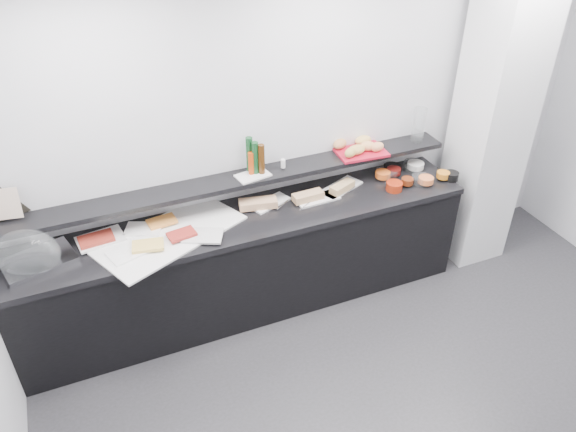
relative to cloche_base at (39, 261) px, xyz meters
name	(u,v)px	position (x,y,z in m)	size (l,w,h in m)	color
back_wall	(313,132)	(2.19, 0.29, 0.43)	(5.00, 0.02, 2.70)	silver
ceiling	(535,27)	(2.19, -1.71, 1.78)	(5.00, 5.00, 0.00)	white
column	(493,119)	(3.69, -0.06, 0.43)	(0.50, 0.50, 2.70)	silver
buffet_cabinet	(248,265)	(1.49, -0.01, -0.50)	(3.60, 0.60, 0.85)	black
counter_top	(246,220)	(1.49, -0.01, -0.05)	(3.62, 0.62, 0.05)	black
wall_shelf	(237,180)	(1.49, 0.16, 0.21)	(3.60, 0.25, 0.04)	black
cloche_base	(39,261)	(0.00, 0.00, 0.00)	(0.46, 0.31, 0.04)	silver
cloche_dome	(27,253)	(-0.05, -0.03, 0.11)	(0.43, 0.28, 0.34)	white
linen_runner	(171,235)	(0.90, -0.03, -0.01)	(1.07, 0.50, 0.01)	white
platter_meat_a	(100,239)	(0.42, 0.10, 0.00)	(0.32, 0.22, 0.01)	white
food_meat_a	(96,239)	(0.39, 0.08, 0.02)	(0.24, 0.15, 0.02)	maroon
platter_salmon	(143,229)	(0.73, 0.10, 0.00)	(0.26, 0.17, 0.01)	white
food_salmon	(162,221)	(0.87, 0.12, 0.02)	(0.21, 0.13, 0.02)	orange
platter_cheese	(130,251)	(0.59, -0.13, 0.00)	(0.29, 0.19, 0.01)	white
food_cheese	(148,245)	(0.72, -0.14, 0.02)	(0.22, 0.14, 0.02)	#ECC55B
platter_meat_b	(203,236)	(1.11, -0.15, 0.00)	(0.29, 0.19, 0.01)	silver
food_meat_b	(182,234)	(0.97, -0.10, 0.02)	(0.20, 0.13, 0.02)	maroon
sandwich_plate_left	(270,203)	(1.73, 0.09, -0.01)	(0.33, 0.14, 0.01)	white
sandwich_food_left	(258,203)	(1.62, 0.06, 0.02)	(0.30, 0.11, 0.06)	tan
tongs_left	(282,205)	(1.80, 0.01, 0.00)	(0.01, 0.01, 0.16)	silver
sandwich_plate_mid	(317,199)	(2.10, 0.00, -0.01)	(0.35, 0.15, 0.01)	silver
sandwich_food_mid	(308,196)	(2.02, 0.01, 0.02)	(0.25, 0.10, 0.06)	tan
tongs_mid	(305,206)	(1.96, -0.07, 0.00)	(0.01, 0.01, 0.16)	#A8A9AF
sandwich_plate_right	(341,188)	(2.35, 0.08, -0.01)	(0.39, 0.17, 0.01)	white
sandwich_food_right	(342,187)	(2.34, 0.03, 0.02)	(0.23, 0.09, 0.06)	tan
tongs_right	(350,190)	(2.39, 0.00, 0.00)	(0.01, 0.01, 0.16)	#B0B3B7
bowl_glass_fruit	(387,174)	(2.80, 0.09, 0.02)	(0.18, 0.18, 0.07)	white
fill_glass_fruit	(383,174)	(2.75, 0.08, 0.03)	(0.13, 0.13, 0.05)	orange
bowl_black_jam	(392,169)	(2.88, 0.14, 0.02)	(0.16, 0.16, 0.07)	black
fill_black_jam	(394,171)	(2.86, 0.09, 0.03)	(0.12, 0.12, 0.05)	#500D0B
bowl_glass_cream	(413,166)	(3.08, 0.12, 0.02)	(0.17, 0.17, 0.07)	white
fill_glass_cream	(416,165)	(3.09, 0.10, 0.03)	(0.14, 0.14, 0.05)	silver
bowl_red_jam	(394,186)	(2.75, -0.11, 0.02)	(0.13, 0.13, 0.07)	#9C260E
fill_red_jam	(407,181)	(2.88, -0.10, 0.03)	(0.10, 0.10, 0.05)	#62240E
bowl_glass_salmon	(421,180)	(3.01, -0.11, 0.02)	(0.15, 0.15, 0.07)	white
fill_glass_salmon	(426,180)	(3.03, -0.14, 0.03)	(0.13, 0.13, 0.05)	orange
bowl_black_fruit	(452,176)	(3.28, -0.16, 0.02)	(0.12, 0.12, 0.07)	black
fill_black_fruit	(443,175)	(3.22, -0.13, 0.03)	(0.11, 0.11, 0.05)	orange
framed_print	(9,199)	(-0.09, 0.29, 0.36)	(0.23, 0.02, 0.26)	black
print_art	(6,204)	(-0.11, 0.22, 0.36)	(0.18, 0.00, 0.22)	#C9A591
condiment_tray	(253,176)	(1.61, 0.14, 0.24)	(0.26, 0.16, 0.01)	white
bottle_green_a	(255,158)	(1.65, 0.17, 0.37)	(0.05, 0.05, 0.26)	#103C1B
bottle_brown	(261,159)	(1.69, 0.15, 0.36)	(0.05, 0.05, 0.24)	#3E230B
bottle_green_b	(250,154)	(1.62, 0.22, 0.38)	(0.05, 0.05, 0.28)	#103D1C
bottle_hot	(251,163)	(1.61, 0.17, 0.33)	(0.04, 0.04, 0.18)	#B93C0D
shaker_salt	(260,167)	(1.69, 0.18, 0.28)	(0.03, 0.03, 0.07)	white
shaker_pepper	(283,163)	(1.87, 0.16, 0.28)	(0.04, 0.04, 0.07)	white
bread_tray	(361,152)	(2.56, 0.16, 0.24)	(0.41, 0.28, 0.02)	#B2132A
bread_roll_nw	(340,144)	(2.42, 0.26, 0.29)	(0.14, 0.09, 0.08)	#B37744
bread_roll_ne	(363,140)	(2.63, 0.24, 0.29)	(0.15, 0.09, 0.08)	#D5A751
bread_roll_sw	(351,153)	(2.43, 0.10, 0.29)	(0.12, 0.08, 0.08)	#AE9042
bread_roll_s	(356,150)	(2.50, 0.12, 0.29)	(0.15, 0.10, 0.08)	#B88F46
bread_roll_se	(377,147)	(2.68, 0.10, 0.29)	(0.12, 0.08, 0.08)	#D88952
bread_roll_mide	(367,146)	(2.61, 0.14, 0.29)	(0.13, 0.08, 0.08)	tan
carafe	(419,125)	(3.11, 0.16, 0.38)	(0.11, 0.11, 0.30)	white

